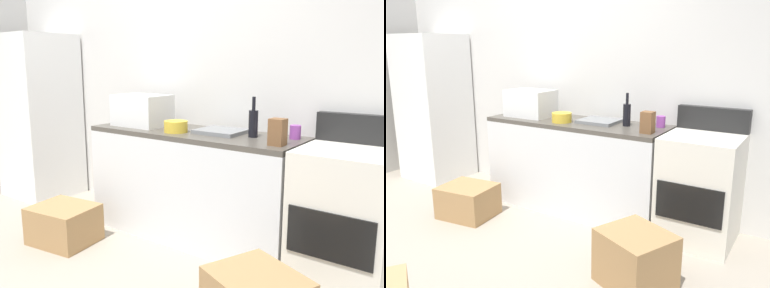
{
  "view_description": "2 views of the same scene",
  "coord_description": "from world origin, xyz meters",
  "views": [
    {
      "loc": [
        2.2,
        -1.41,
        1.43
      ],
      "look_at": [
        0.49,
        0.92,
        0.86
      ],
      "focal_mm": 37.85,
      "sensor_mm": 36.0,
      "label": 1
    },
    {
      "loc": [
        2.3,
        -1.93,
        1.6
      ],
      "look_at": [
        0.53,
        0.87,
        0.77
      ],
      "focal_mm": 36.51,
      "sensor_mm": 36.0,
      "label": 2
    }
  ],
  "objects": [
    {
      "name": "ground_plane",
      "position": [
        0.0,
        0.0,
        0.0
      ],
      "size": [
        6.0,
        6.0,
        0.0
      ],
      "primitive_type": "plane",
      "color": "#9E9384"
    },
    {
      "name": "wall_back",
      "position": [
        0.0,
        1.55,
        1.3
      ],
      "size": [
        5.0,
        0.1,
        2.6
      ],
      "primitive_type": "cube",
      "color": "silver",
      "rests_on": "ground_plane"
    },
    {
      "name": "kitchen_counter",
      "position": [
        0.3,
        1.2,
        0.45
      ],
      "size": [
        1.8,
        0.6,
        0.9
      ],
      "color": "silver",
      "rests_on": "ground_plane"
    },
    {
      "name": "refrigerator",
      "position": [
        -1.75,
        1.15,
        0.87
      ],
      "size": [
        0.68,
        0.66,
        1.74
      ],
      "primitive_type": "cube",
      "color": "white",
      "rests_on": "ground_plane"
    },
    {
      "name": "stove_oven",
      "position": [
        1.52,
        1.21,
        0.47
      ],
      "size": [
        0.6,
        0.61,
        1.1
      ],
      "color": "silver",
      "rests_on": "ground_plane"
    },
    {
      "name": "microwave",
      "position": [
        -0.25,
        1.18,
        1.04
      ],
      "size": [
        0.46,
        0.34,
        0.27
      ],
      "primitive_type": "cube",
      "color": "white",
      "rests_on": "kitchen_counter"
    },
    {
      "name": "sink_basin",
      "position": [
        0.53,
        1.25,
        0.92
      ],
      "size": [
        0.36,
        0.32,
        0.03
      ],
      "primitive_type": "cube",
      "color": "slate",
      "rests_on": "kitchen_counter"
    },
    {
      "name": "wine_bottle",
      "position": [
        0.81,
        1.24,
        1.01
      ],
      "size": [
        0.07,
        0.07,
        0.3
      ],
      "color": "black",
      "rests_on": "kitchen_counter"
    },
    {
      "name": "coffee_mug",
      "position": [
        1.09,
        1.36,
        0.95
      ],
      "size": [
        0.08,
        0.08,
        0.1
      ],
      "primitive_type": "cylinder",
      "color": "purple",
      "rests_on": "kitchen_counter"
    },
    {
      "name": "knife_block",
      "position": [
        1.09,
        1.06,
        0.99
      ],
      "size": [
        0.1,
        0.1,
        0.18
      ],
      "primitive_type": "cube",
      "color": "brown",
      "rests_on": "kitchen_counter"
    },
    {
      "name": "mixing_bowl",
      "position": [
        0.21,
        1.08,
        0.95
      ],
      "size": [
        0.19,
        0.19,
        0.09
      ],
      "primitive_type": "cylinder",
      "color": "gold",
      "rests_on": "kitchen_counter"
    },
    {
      "name": "cardboard_box_large",
      "position": [
        -0.48,
        0.48,
        0.15
      ],
      "size": [
        0.54,
        0.47,
        0.31
      ],
      "primitive_type": "cube",
      "rotation": [
        0.0,
        0.0,
        0.13
      ],
      "color": "#A37A4C",
      "rests_on": "ground_plane"
    }
  ]
}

